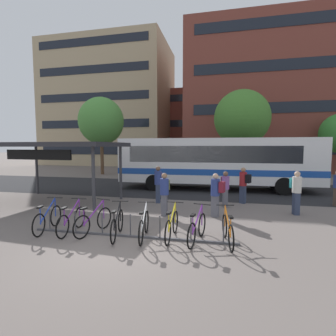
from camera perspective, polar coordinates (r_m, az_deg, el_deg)
name	(u,v)px	position (r m, az deg, el deg)	size (l,w,h in m)	color
ground	(116,247)	(7.15, -11.79, -17.28)	(200.00, 200.00, 0.00)	#6B605B
bus_lane_asphalt	(179,188)	(16.28, 2.44, -4.61)	(80.00, 7.20, 0.01)	#232326
city_bus	(217,161)	(15.86, 11.19, 1.49)	(12.08, 2.84, 3.20)	white
bike_rack	(130,234)	(7.75, -8.58, -14.71)	(6.31, 0.19, 0.70)	#47474C
parked_bicycle_blue_0	(48,219)	(8.95, -25.82, -10.52)	(0.52, 1.71, 0.99)	black
parked_bicycle_purple_1	(72,221)	(8.50, -21.18, -11.18)	(0.52, 1.72, 0.99)	black
parked_bicycle_purple_2	(94,221)	(8.21, -16.67, -11.61)	(0.56, 1.69, 0.99)	black
parked_bicycle_black_3	(117,225)	(7.72, -11.55, -12.57)	(0.56, 1.70, 0.99)	black
parked_bicycle_white_4	(144,226)	(7.49, -5.53, -13.04)	(0.52, 1.71, 0.99)	black
parked_bicycle_yellow_5	(172,226)	(7.44, 0.89, -13.15)	(0.52, 1.72, 0.99)	black
parked_bicycle_purple_6	(197,229)	(7.25, 6.68, -13.66)	(0.54, 1.70, 0.99)	black
parked_bicycle_orange_7	(228,231)	(7.26, 13.50, -13.75)	(0.52, 1.71, 0.99)	black
transit_shelter	(59,146)	(13.29, -23.65, 4.57)	(6.25, 3.66, 2.89)	#38383D
commuter_teal_pack_0	(296,190)	(11.10, 27.30, -4.42)	(0.40, 0.57, 1.73)	#2D3851
commuter_maroon_pack_1	(216,192)	(9.71, 10.97, -5.42)	(0.59, 0.45, 1.68)	#565660
commuter_red_pack_3	(158,182)	(11.94, -2.26, -3.16)	(0.38, 0.55, 1.76)	#2D3851
commuter_black_pack_4	(244,183)	(12.33, 16.94, -3.27)	(0.61, 0.53, 1.71)	#2D3851
commuter_olive_pack_5	(165,191)	(9.72, -0.79, -5.32)	(0.34, 0.52, 1.68)	#565660
commuter_maroon_pack_6	(225,186)	(11.41, 12.95, -4.14)	(0.41, 0.57, 1.60)	#565660
street_tree_0	(242,118)	(22.76, 16.56, 10.87)	(4.75, 4.75, 7.55)	brown
street_tree_2	(101,121)	(25.29, -15.04, 10.33)	(4.31, 4.31, 7.45)	brown
building_left_wing	(111,106)	(41.93, -12.84, 13.58)	(18.26, 11.96, 18.24)	tan
building_right_wing	(270,102)	(34.46, 22.32, 13.82)	(19.96, 13.05, 16.51)	brown
building_centre_block	(191,129)	(46.42, 5.26, 8.98)	(19.16, 12.23, 12.05)	brown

